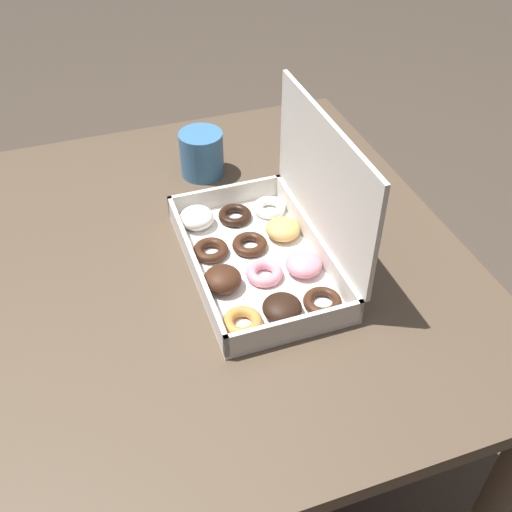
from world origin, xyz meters
name	(u,v)px	position (x,y,z in m)	size (l,w,h in m)	color
ground_plane	(218,470)	(0.00, 0.00, 0.00)	(8.00, 8.00, 0.00)	#42382D
dining_table	(204,300)	(0.00, 0.00, 0.63)	(0.96, 0.92, 0.74)	#4C3D2D
donut_box	(270,240)	(0.05, 0.11, 0.79)	(0.37, 0.23, 0.26)	white
coffee_mug	(202,153)	(-0.25, 0.07, 0.78)	(0.09, 0.09, 0.09)	teal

